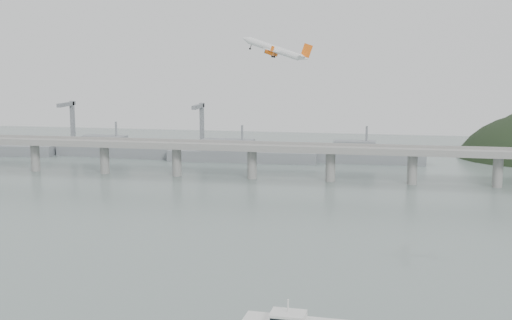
# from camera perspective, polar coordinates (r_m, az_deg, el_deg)

# --- Properties ---
(ground) EXTENTS (900.00, 900.00, 0.00)m
(ground) POSITION_cam_1_polar(r_m,az_deg,el_deg) (242.73, -2.45, -10.49)
(ground) COLOR slate
(ground) RESTS_ON ground
(bridge) EXTENTS (800.00, 22.00, 23.90)m
(bridge) POSITION_cam_1_polar(r_m,az_deg,el_deg) (430.64, 3.43, 0.63)
(bridge) COLOR gray
(bridge) RESTS_ON ground
(distant_fleet) EXTENTS (453.00, 60.90, 40.00)m
(distant_fleet) POSITION_cam_1_polar(r_m,az_deg,el_deg) (535.31, -12.26, 0.88)
(distant_fleet) COLOR slate
(distant_fleet) RESTS_ON ground
(airliner) EXTENTS (33.15, 29.94, 12.70)m
(airliner) POSITION_cam_1_polar(r_m,az_deg,el_deg) (309.62, 1.64, 9.18)
(airliner) COLOR white
(airliner) RESTS_ON ground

